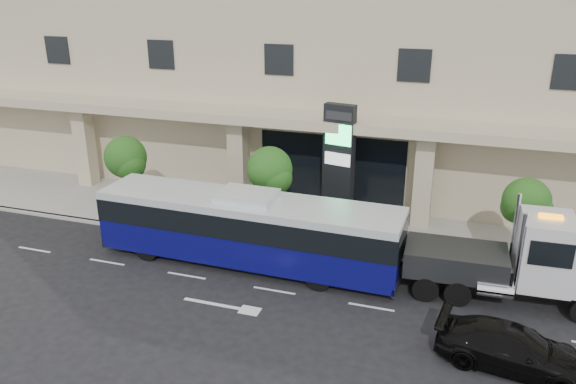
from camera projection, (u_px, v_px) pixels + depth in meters
name	position (u px, v px, depth m)	size (l,w,h in m)	color
ground	(286.00, 274.00, 24.28)	(120.00, 120.00, 0.00)	black
sidewalk	(316.00, 227.00, 28.70)	(120.00, 6.00, 0.15)	gray
curb	(299.00, 252.00, 26.04)	(120.00, 0.30, 0.15)	gray
convention_center	(364.00, 14.00, 34.48)	(60.00, 17.60, 20.00)	tan
tree_left	(126.00, 160.00, 29.28)	(2.27, 2.20, 4.22)	#422B19
tree_mid	(270.00, 173.00, 26.90)	(2.28, 2.20, 4.38)	#422B19
tree_right	(527.00, 205.00, 23.64)	(2.10, 2.00, 4.04)	#422B19
city_bus	(248.00, 228.00, 24.57)	(13.53, 3.10, 3.42)	black
tow_truck	(520.00, 262.00, 21.66)	(9.07, 2.52, 4.12)	#2D3033
black_sedan	(513.00, 348.00, 18.20)	(1.98, 4.87, 1.41)	black
signage_pylon	(338.00, 165.00, 27.95)	(1.62, 0.85, 6.19)	black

